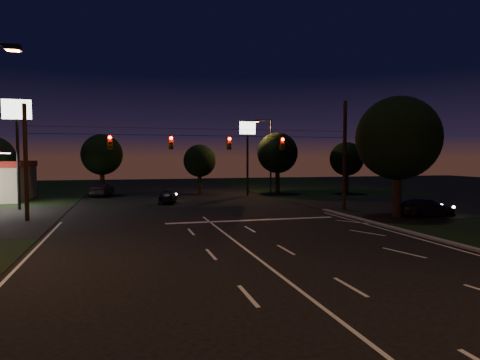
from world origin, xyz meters
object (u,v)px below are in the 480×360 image
object	(u,v)px
car_oncoming_b	(102,190)
car_cross	(425,208)
utility_pole_right	(344,210)
tree_right_near	(397,139)
car_oncoming_a	(168,197)

from	to	relation	value
car_oncoming_b	car_cross	bearing A→B (deg)	147.70
utility_pole_right	car_oncoming_b	size ratio (longest dim) A/B	1.97
tree_right_near	car_oncoming_b	distance (m)	32.08
car_cross	tree_right_near	bearing A→B (deg)	84.42
tree_right_near	car_oncoming_a	world-z (taller)	tree_right_near
car_oncoming_b	car_cross	world-z (taller)	car_oncoming_b
car_oncoming_a	car_cross	distance (m)	22.51
tree_right_near	car_oncoming_b	world-z (taller)	tree_right_near
tree_right_near	car_cross	world-z (taller)	tree_right_near
utility_pole_right	tree_right_near	world-z (taller)	tree_right_near
tree_right_near	utility_pole_right	bearing A→B (deg)	107.53
tree_right_near	car_oncoming_a	xyz separation A→B (m)	(-15.13, 13.93, -5.04)
car_oncoming_a	car_oncoming_b	size ratio (longest dim) A/B	0.82
utility_pole_right	car_oncoming_a	distance (m)	16.37
utility_pole_right	car_cross	world-z (taller)	utility_pole_right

